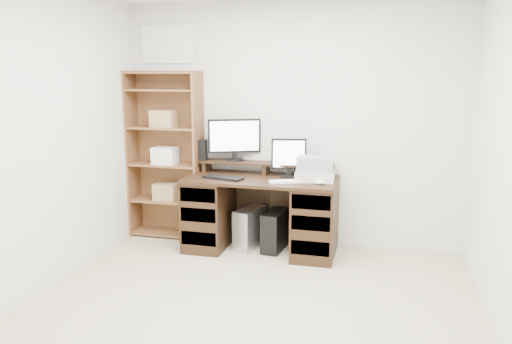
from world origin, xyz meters
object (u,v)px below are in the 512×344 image
at_px(desk, 261,213).
at_px(tower_black, 275,231).
at_px(monitor_small, 289,156).
at_px(tower_silver, 250,228).
at_px(printer, 315,176).
at_px(bookshelf, 166,154).
at_px(monitor_wide, 234,137).

height_order(desk, tower_black, desk).
height_order(monitor_small, tower_silver, monitor_small).
bearing_deg(printer, tower_silver, 172.42).
bearing_deg(monitor_small, printer, -36.07).
bearing_deg(bookshelf, desk, -10.77).
xyz_separation_m(monitor_wide, monitor_small, (0.60, -0.11, -0.15)).
height_order(monitor_wide, tower_silver, monitor_wide).
relative_size(tower_black, bookshelf, 0.23).
bearing_deg(printer, bookshelf, 169.75).
height_order(tower_silver, bookshelf, bookshelf).
xyz_separation_m(desk, bookshelf, (-1.12, 0.21, 0.53)).
bearing_deg(bookshelf, monitor_wide, 2.30).
height_order(desk, tower_silver, desk).
bearing_deg(tower_silver, printer, 11.26).
bearing_deg(monitor_small, tower_silver, 179.09).
bearing_deg(monitor_wide, monitor_small, -34.58).
height_order(monitor_small, tower_black, monitor_small).
relative_size(monitor_small, printer, 1.05).
relative_size(desk, tower_silver, 3.68).
relative_size(monitor_wide, tower_black, 1.23).
distance_m(desk, monitor_small, 0.64).
xyz_separation_m(tower_silver, bookshelf, (-0.99, 0.16, 0.71)).
xyz_separation_m(monitor_small, tower_black, (-0.12, -0.10, -0.76)).
relative_size(monitor_small, tower_silver, 0.94).
relative_size(desk, monitor_small, 3.91).
bearing_deg(monitor_wide, tower_silver, -64.71).
xyz_separation_m(desk, monitor_wide, (-0.35, 0.24, 0.72)).
bearing_deg(monitor_wide, desk, -58.75).
xyz_separation_m(tower_black, bookshelf, (-1.25, 0.18, 0.72)).
distance_m(desk, tower_black, 0.23).
distance_m(monitor_wide, tower_black, 1.05).
height_order(printer, tower_silver, printer).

